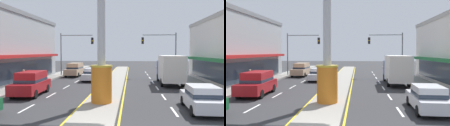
% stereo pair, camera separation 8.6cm
% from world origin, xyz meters
% --- Properties ---
extents(median_strip, '(2.37, 52.00, 0.14)m').
position_xyz_m(median_strip, '(0.00, 18.00, 0.07)').
color(median_strip, gray).
rests_on(median_strip, ground).
extents(sidewalk_left, '(2.32, 60.00, 0.18)m').
position_xyz_m(sidewalk_left, '(-8.95, 16.00, 0.09)').
color(sidewalk_left, gray).
rests_on(sidewalk_left, ground).
extents(sidewalk_right, '(2.32, 60.00, 0.18)m').
position_xyz_m(sidewalk_right, '(8.95, 16.00, 0.09)').
color(sidewalk_right, gray).
rests_on(sidewalk_right, ground).
extents(lane_markings, '(9.11, 52.00, 0.01)m').
position_xyz_m(lane_markings, '(-0.00, 16.65, 0.00)').
color(lane_markings, silver).
rests_on(lane_markings, ground).
extents(district_sign, '(7.34, 1.45, 8.71)m').
position_xyz_m(district_sign, '(0.00, 6.26, 4.18)').
color(district_sign, orange).
rests_on(district_sign, median_strip).
extents(traffic_light_left_side, '(4.86, 0.46, 6.20)m').
position_xyz_m(traffic_light_left_side, '(-6.42, 23.75, 4.25)').
color(traffic_light_left_side, slate).
rests_on(traffic_light_left_side, ground).
extents(traffic_light_right_side, '(4.86, 0.46, 6.20)m').
position_xyz_m(traffic_light_right_side, '(6.42, 23.94, 4.25)').
color(traffic_light_right_side, slate).
rests_on(traffic_light_right_side, ground).
extents(box_truck_near_right_lane, '(2.33, 6.94, 3.12)m').
position_xyz_m(box_truck_near_right_lane, '(6.10, 16.14, 1.69)').
color(box_truck_near_right_lane, navy).
rests_on(box_truck_near_right_lane, ground).
extents(suv_far_right_lane, '(2.15, 4.69, 1.90)m').
position_xyz_m(suv_far_right_lane, '(-6.14, 9.14, 0.98)').
color(suv_far_right_lane, maroon).
rests_on(suv_far_right_lane, ground).
extents(sedan_near_left_lane, '(1.92, 4.34, 1.53)m').
position_xyz_m(sedan_near_left_lane, '(-2.83, 18.76, 0.79)').
color(sedan_near_left_lane, silver).
rests_on(sedan_near_left_lane, ground).
extents(suv_mid_left_lane, '(2.14, 4.69, 1.90)m').
position_xyz_m(suv_mid_left_lane, '(-6.13, 23.72, 0.98)').
color(suv_mid_left_lane, tan).
rests_on(suv_mid_left_lane, ground).
extents(sedan_kerb_right, '(1.92, 4.34, 1.53)m').
position_xyz_m(sedan_kerb_right, '(6.13, 5.08, 0.79)').
color(sedan_kerb_right, silver).
rests_on(sedan_kerb_right, ground).
extents(pedestrian_near_kerb, '(0.46, 0.39, 1.59)m').
position_xyz_m(pedestrian_near_kerb, '(-8.70, 13.17, 1.08)').
color(pedestrian_near_kerb, '#336B3D').
rests_on(pedestrian_near_kerb, sidewalk_left).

